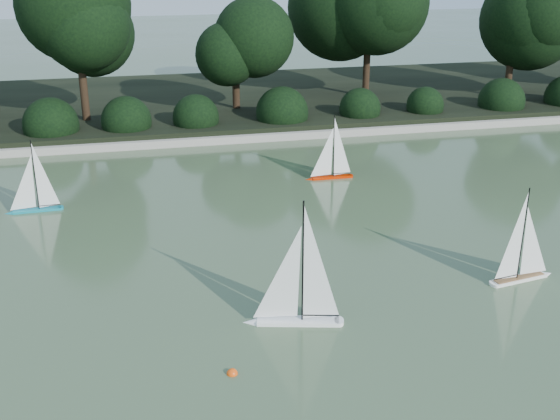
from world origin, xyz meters
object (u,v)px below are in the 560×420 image
sailboat_teal (31,200)px  race_buoy (232,374)px  sailboat_orange (328,168)px  sailboat_white_b (525,265)px  sailboat_white_a (290,304)px

sailboat_teal → race_buoy: (2.74, -5.90, -0.22)m
sailboat_orange → race_buoy: 7.21m
sailboat_white_b → sailboat_orange: size_ratio=1.09×
sailboat_orange → race_buoy: sailboat_orange is taller
sailboat_orange → race_buoy: (-3.08, -6.52, -0.22)m
sailboat_orange → race_buoy: size_ratio=10.87×
sailboat_teal → race_buoy: bearing=-65.1°
sailboat_white_b → sailboat_orange: (-1.48, 5.10, -0.02)m
sailboat_white_b → race_buoy: size_ratio=11.82×
sailboat_white_a → race_buoy: 1.36m
sailboat_white_b → sailboat_teal: (-7.30, 4.48, -0.01)m
sailboat_white_b → sailboat_orange: bearing=106.1°
sailboat_orange → sailboat_teal: (-5.82, -0.62, 0.00)m
sailboat_white_b → sailboat_white_a: bearing=-172.8°
sailboat_white_a → sailboat_white_b: (3.63, 0.46, -0.05)m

